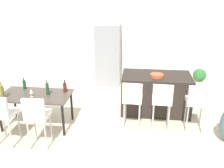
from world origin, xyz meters
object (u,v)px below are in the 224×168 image
bar_chair_right (197,101)px  wine_bottle_corner (65,87)px  dining_chair_near (2,112)px  refrigerator (108,55)px  bar_chair_middle (162,99)px  wine_bottle_end (2,92)px  dining_table (36,97)px  kitchen_island (156,93)px  potted_plant (199,77)px  wine_glass_middle (31,91)px  bar_chair_left (132,98)px  wine_bottle_left (47,89)px  wine_glass_far (48,84)px  fruit_bowl (157,76)px  wine_bottle_right (24,85)px  dining_chair_far (37,114)px

bar_chair_right → wine_bottle_corner: 2.76m
dining_chair_near → refrigerator: bearing=65.5°
bar_chair_middle → wine_bottle_end: wine_bottle_end is taller
bar_chair_middle → dining_table: size_ratio=0.72×
kitchen_island → dining_chair_near: dining_chair_near is taller
potted_plant → wine_glass_middle: bearing=-145.3°
kitchen_island → bar_chair_left: bearing=-122.7°
potted_plant → wine_bottle_left: bearing=-144.6°
wine_bottle_end → wine_glass_far: 0.92m
bar_chair_left → wine_bottle_corner: bearing=178.2°
bar_chair_middle → bar_chair_right: same height
dining_table → bar_chair_right: bearing=2.7°
wine_glass_middle → fruit_bowl: size_ratio=0.58×
wine_bottle_end → dining_table: bearing=23.1°
potted_plant → bar_chair_middle: bearing=-117.8°
bar_chair_left → fruit_bowl: size_ratio=3.51×
dining_table → wine_bottle_right: (-0.34, 0.26, 0.17)m
wine_bottle_end → fruit_bowl: wine_bottle_end is taller
dining_chair_far → wine_glass_far: dining_chair_far is taller
refrigerator → potted_plant: refrigerator is taller
wine_bottle_right → wine_glass_far: size_ratio=1.56×
wine_bottle_left → potted_plant: size_ratio=0.56×
kitchen_island → bar_chair_left: size_ratio=1.53×
kitchen_island → wine_bottle_right: size_ratio=5.91×
bar_chair_left → dining_table: 2.05m
bar_chair_left → wine_bottle_corner: bar_chair_left is taller
refrigerator → wine_bottle_left: bearing=-109.8°
potted_plant → dining_chair_far: bearing=-136.9°
bar_chair_middle → dining_chair_near: (-2.98, -0.91, 0.00)m
bar_chair_right → potted_plant: bar_chair_right is taller
dining_table → wine_bottle_corner: (0.59, 0.20, 0.18)m
dining_table → kitchen_island: bearing=21.0°
bar_chair_left → wine_bottle_right: bar_chair_left is taller
wine_glass_far → bar_chair_middle: bearing=-2.8°
dining_chair_near → wine_glass_far: size_ratio=6.03×
wine_bottle_corner → wine_glass_middle: wine_bottle_corner is taller
bar_chair_right → wine_bottle_end: (-3.92, -0.40, 0.18)m
bar_chair_left → wine_glass_far: (-1.86, 0.12, 0.17)m
wine_bottle_end → potted_plant: 5.40m
dining_chair_near → wine_bottle_left: (0.60, 0.77, 0.17)m
dining_chair_far → fruit_bowl: size_ratio=3.51×
wine_bottle_end → wine_bottle_left: size_ratio=1.07×
wine_bottle_right → wine_bottle_corner: wine_bottle_corner is taller
bar_chair_right → wine_glass_far: (-3.16, 0.12, 0.17)m
fruit_bowl → potted_plant: (1.39, 1.77, -0.61)m
dining_chair_far → wine_glass_middle: size_ratio=6.03×
bar_chair_left → wine_bottle_left: wine_bottle_left is taller
wine_bottle_left → fruit_bowl: 2.45m
bar_chair_left → potted_plant: 3.16m
kitchen_island → wine_bottle_left: 2.53m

